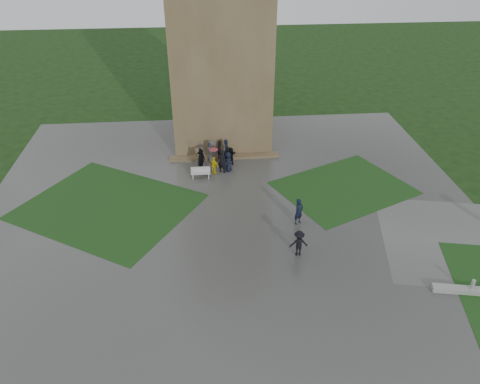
{
  "coord_description": "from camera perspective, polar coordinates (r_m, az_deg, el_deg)",
  "views": [
    {
      "loc": [
        -1.74,
        -23.75,
        17.84
      ],
      "look_at": [
        0.64,
        3.19,
        1.2
      ],
      "focal_mm": 35.0,
      "sensor_mm": 36.0,
      "label": 1
    }
  ],
  "objects": [
    {
      "name": "lawn_inset_right",
      "position": [
        35.34,
        12.54,
        0.49
      ],
      "size": [
        11.12,
        10.15,
        0.01
      ],
      "primitive_type": "cube",
      "rotation": [
        0.0,
        0.0,
        0.44
      ],
      "color": "#153612",
      "rests_on": "plaza"
    },
    {
      "name": "tower_plinth",
      "position": [
        38.69,
        -1.91,
        4.34
      ],
      "size": [
        9.0,
        0.8,
        0.22
      ],
      "primitive_type": "cube",
      "color": "brown",
      "rests_on": "plaza"
    },
    {
      "name": "plaza",
      "position": [
        31.37,
        -0.98,
        -3.04
      ],
      "size": [
        34.0,
        34.0,
        0.02
      ],
      "primitive_type": "cube",
      "color": "#3A3A37",
      "rests_on": "ground"
    },
    {
      "name": "pedestrian_near",
      "position": [
        27.88,
        7.18,
        -6.21
      ],
      "size": [
        1.09,
        0.57,
        1.68
      ],
      "primitive_type": "imported",
      "rotation": [
        0.0,
        0.0,
        3.14
      ],
      "color": "black",
      "rests_on": "plaza"
    },
    {
      "name": "ground",
      "position": [
        29.76,
        -0.69,
        -5.24
      ],
      "size": [
        120.0,
        120.0,
        0.0
      ],
      "primitive_type": "plane",
      "color": "black"
    },
    {
      "name": "bench",
      "position": [
        35.74,
        -4.82,
        2.38
      ],
      "size": [
        1.48,
        0.47,
        0.86
      ],
      "rotation": [
        0.0,
        0.0,
        -0.01
      ],
      "color": "#B2B3AE",
      "rests_on": "plaza"
    },
    {
      "name": "lawn_inset_left",
      "position": [
        33.66,
        -15.82,
        -1.7
      ],
      "size": [
        14.1,
        13.46,
        0.01
      ],
      "primitive_type": "cube",
      "rotation": [
        0.0,
        0.0,
        -0.56
      ],
      "color": "#153612",
      "rests_on": "plaza"
    },
    {
      "name": "visitor_cluster",
      "position": [
        36.83,
        -3.12,
        4.38
      ],
      "size": [
        3.59,
        3.41,
        2.46
      ],
      "color": "black",
      "rests_on": "plaza"
    },
    {
      "name": "tower",
      "position": [
        39.79,
        -2.55,
        18.73
      ],
      "size": [
        8.0,
        8.0,
        18.0
      ],
      "primitive_type": "cube",
      "color": "brown",
      "rests_on": "ground"
    },
    {
      "name": "pedestrian_mid",
      "position": [
        30.48,
        7.17,
        -2.37
      ],
      "size": [
        0.8,
        0.74,
        1.83
      ],
      "primitive_type": "imported",
      "rotation": [
        0.0,
        0.0,
        0.61
      ],
      "color": "black",
      "rests_on": "plaza"
    }
  ]
}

